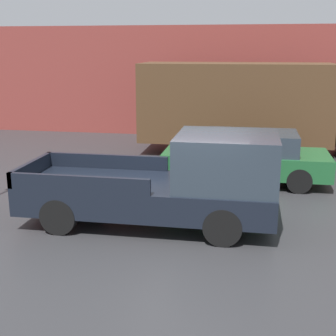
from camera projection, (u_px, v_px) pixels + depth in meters
ground_plane at (187, 229)px, 10.11m from camera, size 60.00×60.00×0.00m
building_wall at (223, 82)px, 20.10m from camera, size 28.00×0.15×4.75m
pickup_truck at (174, 183)px, 10.12m from camera, size 5.51×2.08×2.07m
car at (247, 156)px, 13.50m from camera, size 4.69×1.91×1.48m
delivery_truck at (255, 105)px, 16.95m from camera, size 8.97×2.50×3.28m
newspaper_box at (188, 126)px, 20.50m from camera, size 0.45×0.40×0.97m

